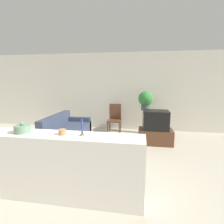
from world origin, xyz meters
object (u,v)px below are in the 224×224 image
(couch, at_px, (66,132))
(wooden_chair, at_px, (115,117))
(decorative_bowl, at_px, (22,129))
(potted_plant, at_px, (146,100))
(television, at_px, (156,120))

(couch, bearing_deg, wooden_chair, 41.02)
(wooden_chair, height_order, decorative_bowl, decorative_bowl)
(potted_plant, relative_size, decorative_bowl, 2.69)
(wooden_chair, xyz_separation_m, decorative_bowl, (-0.89, -3.40, 0.51))
(couch, distance_m, wooden_chair, 1.68)
(television, relative_size, wooden_chair, 0.71)
(television, bearing_deg, couch, -174.17)
(wooden_chair, distance_m, potted_plant, 1.18)
(couch, xyz_separation_m, potted_plant, (2.25, 1.19, 0.86))
(wooden_chair, bearing_deg, couch, -138.98)
(couch, xyz_separation_m, decorative_bowl, (0.36, -2.31, 0.77))
(television, height_order, potted_plant, potted_plant)
(television, distance_m, decorative_bowl, 3.37)
(couch, height_order, potted_plant, potted_plant)
(couch, xyz_separation_m, wooden_chair, (1.25, 1.09, 0.25))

